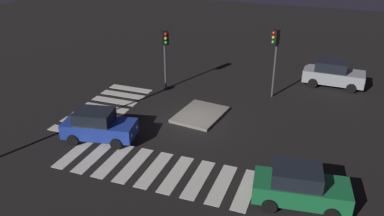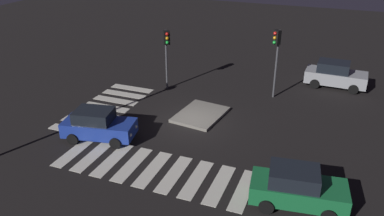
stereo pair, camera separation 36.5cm
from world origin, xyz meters
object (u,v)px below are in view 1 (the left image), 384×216
object	(u,v)px
car_green	(300,187)
traffic_light_west	(275,47)
traffic_light_south	(165,46)
car_silver	(333,74)
traffic_island	(200,114)
car_blue	(98,126)

from	to	relation	value
car_green	traffic_light_west	size ratio (longest dim) A/B	0.89
traffic_light_west	traffic_light_south	world-z (taller)	traffic_light_west
car_silver	traffic_light_south	bearing A→B (deg)	-154.54
car_silver	car_green	size ratio (longest dim) A/B	1.04
traffic_light_west	car_silver	bearing A→B (deg)	167.57
traffic_island	car_green	size ratio (longest dim) A/B	0.89
car_green	car_blue	bearing A→B (deg)	163.30
car_blue	traffic_light_south	bearing A→B (deg)	75.00
car_blue	traffic_light_west	size ratio (longest dim) A/B	0.89
car_blue	traffic_island	bearing A→B (deg)	36.70
car_green	traffic_light_west	bearing A→B (deg)	98.28
car_blue	car_green	bearing A→B (deg)	-20.09
car_blue	car_silver	bearing A→B (deg)	36.58
car_green	traffic_island	bearing A→B (deg)	128.42
car_blue	traffic_light_west	distance (m)	12.49
car_green	traffic_light_south	size ratio (longest dim) A/B	0.97
car_blue	car_green	xyz separation A→B (m)	(1.78, 11.07, 0.01)
traffic_light_west	car_blue	bearing A→B (deg)	-6.61
car_blue	traffic_light_west	world-z (taller)	traffic_light_west
traffic_island	car_blue	bearing A→B (deg)	-42.33
traffic_island	car_silver	distance (m)	11.13
traffic_island	car_silver	bearing A→B (deg)	137.49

